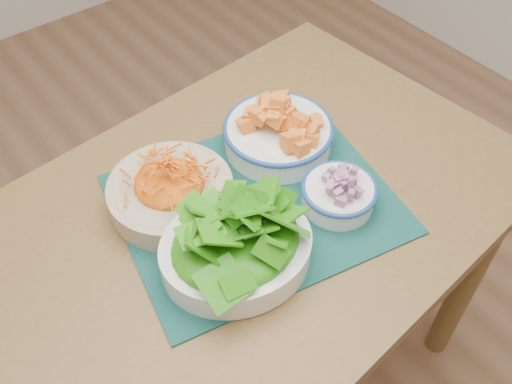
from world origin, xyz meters
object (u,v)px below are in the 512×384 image
at_px(squash_bowl, 278,127).
at_px(lettuce_bowl, 236,240).
at_px(onion_bowl, 339,192).
at_px(placemat, 256,204).
at_px(table, 248,244).
at_px(carrot_bowl, 170,188).

bearing_deg(squash_bowl, lettuce_bowl, -143.20).
height_order(lettuce_bowl, onion_bowl, lettuce_bowl).
distance_m(placemat, squash_bowl, 0.17).
height_order(table, onion_bowl, onion_bowl).
relative_size(carrot_bowl, lettuce_bowl, 0.95).
distance_m(table, carrot_bowl, 0.21).
xyz_separation_m(squash_bowl, lettuce_bowl, (-0.23, -0.17, 0.01)).
height_order(table, lettuce_bowl, lettuce_bowl).
relative_size(table, onion_bowl, 7.49).
xyz_separation_m(carrot_bowl, lettuce_bowl, (0.02, -0.18, 0.02)).
xyz_separation_m(table, lettuce_bowl, (-0.09, -0.09, 0.18)).
relative_size(placemat, lettuce_bowl, 1.61).
bearing_deg(carrot_bowl, lettuce_bowl, -84.91).
bearing_deg(placemat, lettuce_bowl, -130.69).
bearing_deg(carrot_bowl, table, -39.65).
distance_m(table, lettuce_bowl, 0.22).
relative_size(placemat, carrot_bowl, 1.69).
distance_m(squash_bowl, lettuce_bowl, 0.29).
height_order(placemat, lettuce_bowl, lettuce_bowl).
xyz_separation_m(table, placemat, (0.02, -0.00, 0.12)).
distance_m(placemat, onion_bowl, 0.15).
bearing_deg(placemat, carrot_bowl, 153.88).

